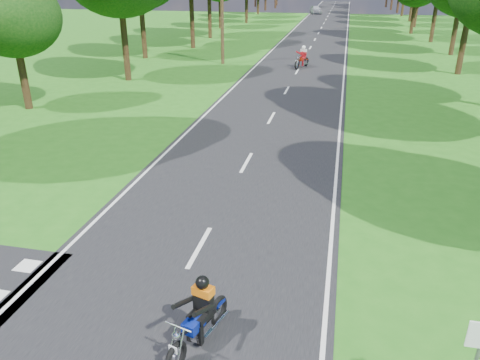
# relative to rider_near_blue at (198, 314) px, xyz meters

# --- Properties ---
(ground) EXTENTS (160.00, 160.00, 0.00)m
(ground) POSITION_rel_rider_near_blue_xyz_m (-1.00, 1.30, -0.74)
(ground) COLOR #226316
(ground) RESTS_ON ground
(main_road) EXTENTS (7.00, 140.00, 0.02)m
(main_road) POSITION_rel_rider_near_blue_xyz_m (-1.00, 51.30, -0.73)
(main_road) COLOR black
(main_road) RESTS_ON ground
(road_markings) EXTENTS (7.40, 140.00, 0.01)m
(road_markings) POSITION_rel_rider_near_blue_xyz_m (-1.13, 49.43, -0.71)
(road_markings) COLOR silver
(road_markings) RESTS_ON main_road
(telegraph_pole) EXTENTS (1.20, 0.26, 8.00)m
(telegraph_pole) POSITION_rel_rider_near_blue_xyz_m (-7.00, 29.30, 3.34)
(telegraph_pole) COLOR #382616
(telegraph_pole) RESTS_ON ground
(road_sign) EXTENTS (0.45, 0.07, 2.00)m
(road_sign) POSITION_rel_rider_near_blue_xyz_m (4.50, -0.71, 0.61)
(road_sign) COLOR slate
(road_sign) RESTS_ON ground
(rider_near_blue) EXTENTS (1.03, 1.81, 1.43)m
(rider_near_blue) POSITION_rel_rider_near_blue_xyz_m (0.00, 0.00, 0.00)
(rider_near_blue) COLOR navy
(rider_near_blue) RESTS_ON main_road
(rider_far_red) EXTENTS (1.26, 2.02, 1.60)m
(rider_far_red) POSITION_rel_rider_near_blue_xyz_m (-0.83, 28.81, 0.08)
(rider_far_red) COLOR #9B210B
(rider_far_red) RESTS_ON main_road
(distant_car) EXTENTS (2.55, 4.29, 1.37)m
(distant_car) POSITION_rel_rider_near_blue_xyz_m (-3.34, 80.03, -0.03)
(distant_car) COLOR silver
(distant_car) RESTS_ON main_road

